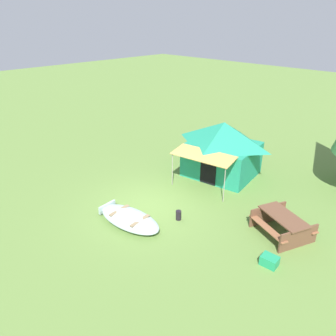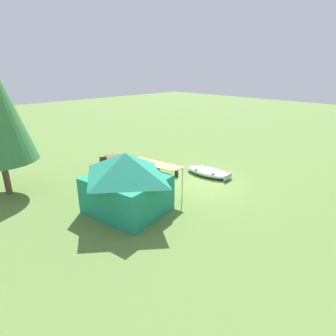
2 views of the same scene
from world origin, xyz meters
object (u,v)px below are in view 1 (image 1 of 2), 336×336
Objects in this scene: cooler_box at (269,261)px; fuel_can at (178,215)px; canvas_cabin_tent at (222,148)px; beached_rowboat at (129,219)px; picnic_table at (283,223)px.

cooler_box is 3.59m from fuel_can.
canvas_cabin_tent reaches higher than cooler_box.
beached_rowboat is 5.74m from canvas_cabin_tent.
canvas_cabin_tent is 11.52× the size of fuel_can.
cooler_box is at bearing -40.26° from canvas_cabin_tent.
picnic_table reaches higher than cooler_box.
beached_rowboat is at bearing -88.96° from canvas_cabin_tent.
picnic_table is (4.31, -2.38, -0.85)m from canvas_cabin_tent.
beached_rowboat is 0.65× the size of canvas_cabin_tent.
cooler_box is (4.69, 1.58, -0.04)m from beached_rowboat.
canvas_cabin_tent reaches higher than fuel_can.
beached_rowboat is at bearing -127.55° from fuel_can.
beached_rowboat is 1.80m from fuel_can.
picnic_table is 4.38× the size of cooler_box.
cooler_box is (4.79, -4.05, -1.16)m from canvas_cabin_tent.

